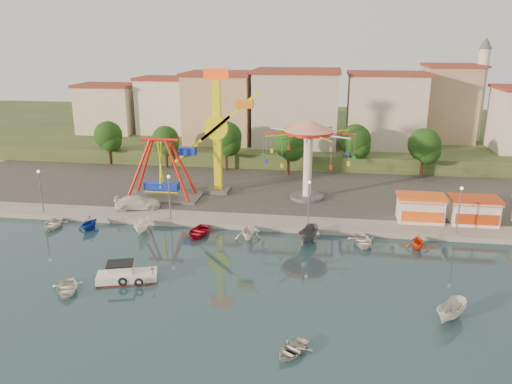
% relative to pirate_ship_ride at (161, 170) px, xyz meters
% --- Properties ---
extents(ground, '(200.00, 200.00, 0.00)m').
position_rel_pirate_ship_ride_xyz_m(ground, '(11.49, -20.49, -4.39)').
color(ground, '#142B37').
rests_on(ground, ground).
extents(quay_deck, '(200.00, 100.00, 0.60)m').
position_rel_pirate_ship_ride_xyz_m(quay_deck, '(11.49, 41.51, -4.09)').
color(quay_deck, '#9E998E').
rests_on(quay_deck, ground).
extents(asphalt_pad, '(90.00, 28.00, 0.01)m').
position_rel_pirate_ship_ride_xyz_m(asphalt_pad, '(11.49, 9.51, -3.79)').
color(asphalt_pad, '#4C4944').
rests_on(asphalt_pad, quay_deck).
extents(hill_terrace, '(200.00, 60.00, 3.00)m').
position_rel_pirate_ship_ride_xyz_m(hill_terrace, '(11.49, 46.51, -2.89)').
color(hill_terrace, '#384C26').
rests_on(hill_terrace, ground).
extents(pirate_ship_ride, '(10.00, 5.00, 8.00)m').
position_rel_pirate_ship_ride_xyz_m(pirate_ship_ride, '(0.00, 0.00, 0.00)').
color(pirate_ship_ride, '#59595E').
rests_on(pirate_ship_ride, quay_deck).
extents(kamikaze_tower, '(7.93, 3.10, 16.50)m').
position_rel_pirate_ship_ride_xyz_m(kamikaze_tower, '(7.20, 3.42, 4.03)').
color(kamikaze_tower, '#59595E').
rests_on(kamikaze_tower, quay_deck).
extents(wave_swinger, '(11.60, 11.60, 10.40)m').
position_rel_pirate_ship_ride_xyz_m(wave_swinger, '(18.89, 2.51, 3.80)').
color(wave_swinger, '#59595E').
rests_on(wave_swinger, quay_deck).
extents(booth_left, '(5.40, 3.78, 3.08)m').
position_rel_pirate_ship_ride_xyz_m(booth_left, '(32.18, -4.00, -2.23)').
color(booth_left, white).
rests_on(booth_left, quay_deck).
extents(booth_mid, '(5.40, 3.78, 3.08)m').
position_rel_pirate_ship_ride_xyz_m(booth_mid, '(38.05, -4.00, -2.23)').
color(booth_mid, white).
rests_on(booth_mid, quay_deck).
extents(lamp_post_0, '(0.14, 0.14, 5.00)m').
position_rel_pirate_ship_ride_xyz_m(lamp_post_0, '(-12.51, -7.49, -1.29)').
color(lamp_post_0, '#59595E').
rests_on(lamp_post_0, quay_deck).
extents(lamp_post_1, '(0.14, 0.14, 5.00)m').
position_rel_pirate_ship_ride_xyz_m(lamp_post_1, '(3.49, -7.49, -1.29)').
color(lamp_post_1, '#59595E').
rests_on(lamp_post_1, quay_deck).
extents(lamp_post_2, '(0.14, 0.14, 5.00)m').
position_rel_pirate_ship_ride_xyz_m(lamp_post_2, '(19.49, -7.49, -1.29)').
color(lamp_post_2, '#59595E').
rests_on(lamp_post_2, quay_deck).
extents(lamp_post_3, '(0.14, 0.14, 5.00)m').
position_rel_pirate_ship_ride_xyz_m(lamp_post_3, '(35.49, -7.49, -1.29)').
color(lamp_post_3, '#59595E').
rests_on(lamp_post_3, quay_deck).
extents(tree_0, '(4.60, 4.60, 7.19)m').
position_rel_pirate_ship_ride_xyz_m(tree_0, '(-14.51, 16.49, 1.08)').
color(tree_0, '#382314').
rests_on(tree_0, quay_deck).
extents(tree_1, '(4.35, 4.35, 6.80)m').
position_rel_pirate_ship_ride_xyz_m(tree_1, '(-4.51, 15.75, 0.81)').
color(tree_1, '#382314').
rests_on(tree_1, quay_deck).
extents(tree_2, '(5.02, 5.02, 7.85)m').
position_rel_pirate_ship_ride_xyz_m(tree_2, '(5.49, 15.32, 1.52)').
color(tree_2, '#382314').
rests_on(tree_2, quay_deck).
extents(tree_3, '(4.68, 4.68, 7.32)m').
position_rel_pirate_ship_ride_xyz_m(tree_3, '(15.49, 13.87, 1.16)').
color(tree_3, '#382314').
rests_on(tree_3, quay_deck).
extents(tree_4, '(4.86, 4.86, 7.60)m').
position_rel_pirate_ship_ride_xyz_m(tree_4, '(25.49, 16.87, 1.35)').
color(tree_4, '#382314').
rests_on(tree_4, quay_deck).
extents(tree_5, '(4.83, 4.83, 7.54)m').
position_rel_pirate_ship_ride_xyz_m(tree_5, '(35.49, 15.05, 1.31)').
color(tree_5, '#382314').
rests_on(tree_5, quay_deck).
extents(building_0, '(9.26, 9.53, 11.87)m').
position_rel_pirate_ship_ride_xyz_m(building_0, '(-21.88, 25.58, 4.54)').
color(building_0, beige).
rests_on(building_0, hill_terrace).
extents(building_1, '(12.33, 9.01, 8.63)m').
position_rel_pirate_ship_ride_xyz_m(building_1, '(-9.84, 30.90, 2.92)').
color(building_1, silver).
rests_on(building_1, hill_terrace).
extents(building_2, '(11.95, 9.28, 11.23)m').
position_rel_pirate_ship_ride_xyz_m(building_2, '(3.31, 31.47, 4.22)').
color(building_2, tan).
rests_on(building_2, hill_terrace).
extents(building_3, '(12.59, 10.50, 9.20)m').
position_rel_pirate_ship_ride_xyz_m(building_3, '(17.10, 28.31, 3.20)').
color(building_3, beige).
rests_on(building_3, hill_terrace).
extents(building_4, '(10.75, 9.23, 9.24)m').
position_rel_pirate_ship_ride_xyz_m(building_4, '(30.56, 31.71, 3.22)').
color(building_4, beige).
rests_on(building_4, hill_terrace).
extents(building_5, '(12.77, 10.96, 11.21)m').
position_rel_pirate_ship_ride_xyz_m(building_5, '(43.86, 29.84, 4.21)').
color(building_5, tan).
rests_on(building_5, hill_terrace).
extents(minaret, '(2.80, 2.80, 18.00)m').
position_rel_pirate_ship_ride_xyz_m(minaret, '(47.49, 33.51, 8.15)').
color(minaret, silver).
rests_on(minaret, hill_terrace).
extents(cabin_motorboat, '(5.60, 3.45, 1.85)m').
position_rel_pirate_ship_ride_xyz_m(cabin_motorboat, '(3.90, -22.04, -3.90)').
color(cabin_motorboat, white).
rests_on(cabin_motorboat, ground).
extents(rowboat_a, '(3.85, 4.33, 0.74)m').
position_rel_pirate_ship_ride_xyz_m(rowboat_a, '(-0.29, -24.73, -4.02)').
color(rowboat_a, white).
rests_on(rowboat_a, ground).
extents(rowboat_b, '(3.43, 3.75, 0.64)m').
position_rel_pirate_ship_ride_xyz_m(rowboat_b, '(19.44, -30.67, -4.08)').
color(rowboat_b, silver).
rests_on(rowboat_b, ground).
extents(skiff, '(3.53, 3.96, 1.50)m').
position_rel_pirate_ship_ride_xyz_m(skiff, '(31.28, -24.60, -3.64)').
color(skiff, silver).
rests_on(skiff, ground).
extents(van, '(5.91, 3.80, 1.59)m').
position_rel_pirate_ship_ride_xyz_m(van, '(-1.62, -4.61, -3.00)').
color(van, white).
rests_on(van, quay_deck).
extents(moored_boat_0, '(3.23, 4.11, 0.77)m').
position_rel_pirate_ship_ride_xyz_m(moored_boat_0, '(-9.57, -10.69, -4.01)').
color(moored_boat_0, silver).
rests_on(moored_boat_0, ground).
extents(moored_boat_1, '(3.00, 3.34, 1.58)m').
position_rel_pirate_ship_ride_xyz_m(moored_boat_1, '(-5.08, -10.69, -3.60)').
color(moored_boat_1, '#1336A7').
rests_on(moored_boat_1, ground).
extents(moored_boat_2, '(1.67, 3.72, 1.40)m').
position_rel_pirate_ship_ride_xyz_m(moored_boat_2, '(1.20, -10.69, -3.70)').
color(moored_boat_2, white).
rests_on(moored_boat_2, ground).
extents(moored_boat_3, '(3.37, 4.42, 0.86)m').
position_rel_pirate_ship_ride_xyz_m(moored_boat_3, '(7.62, -10.69, -3.97)').
color(moored_boat_3, '#AA0D20').
rests_on(moored_boat_3, ground).
extents(moored_boat_4, '(3.55, 3.84, 1.68)m').
position_rel_pirate_ship_ride_xyz_m(moored_boat_4, '(13.12, -10.69, -3.55)').
color(moored_boat_4, white).
rests_on(moored_boat_4, ground).
extents(moored_boat_5, '(2.66, 4.36, 1.58)m').
position_rel_pirate_ship_ride_xyz_m(moored_boat_5, '(19.70, -10.69, -3.60)').
color(moored_boat_5, '#545459').
rests_on(moored_boat_5, ground).
extents(moored_boat_6, '(3.28, 4.25, 0.82)m').
position_rel_pirate_ship_ride_xyz_m(moored_boat_6, '(25.42, -10.69, -3.99)').
color(moored_boat_6, silver).
rests_on(moored_boat_6, ground).
extents(moored_boat_7, '(2.56, 2.92, 1.46)m').
position_rel_pirate_ship_ride_xyz_m(moored_boat_7, '(30.98, -10.69, -3.66)').
color(moored_boat_7, '#FD4016').
rests_on(moored_boat_7, ground).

